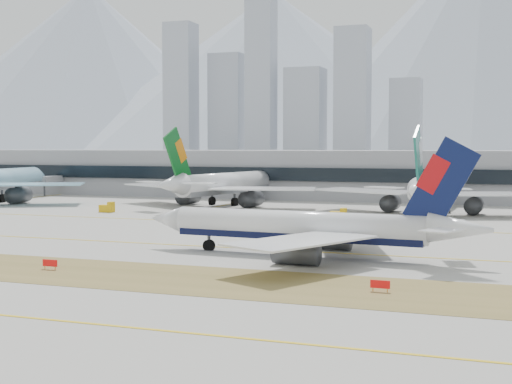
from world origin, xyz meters
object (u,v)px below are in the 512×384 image
at_px(taxiing_airliner, 309,228).
at_px(terminal, 336,174).
at_px(widebody_eva, 221,185).
at_px(widebody_cathay, 432,190).

bearing_deg(taxiing_airliner, terminal, -74.52).
bearing_deg(widebody_eva, widebody_cathay, -83.57).
bearing_deg(terminal, widebody_cathay, -53.23).
height_order(taxiing_airliner, widebody_eva, widebody_eva).
xyz_separation_m(taxiing_airliner, widebody_eva, (-46.92, 80.39, 1.38)).
relative_size(widebody_eva, terminal, 0.21).
distance_m(widebody_cathay, terminal, 58.72).
bearing_deg(widebody_eva, terminal, -17.05).
height_order(taxiing_airliner, widebody_cathay, widebody_cathay).
bearing_deg(widebody_cathay, widebody_eva, 90.16).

